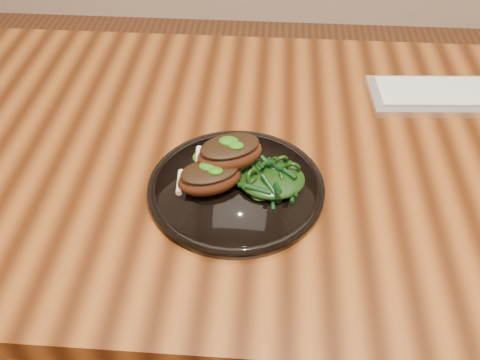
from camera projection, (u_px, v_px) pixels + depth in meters
name	position (u px, v px, depth m)	size (l,w,h in m)	color
desk	(347.00, 187.00, 0.98)	(1.60, 0.80, 0.75)	#381707
plate	(236.00, 188.00, 0.84)	(0.28, 0.28, 0.02)	black
lamb_chop_front	(209.00, 177.00, 0.82)	(0.12, 0.10, 0.05)	#441D0D
lamb_chop_back	(229.00, 152.00, 0.83)	(0.13, 0.11, 0.05)	#441D0D
herb_smear	(218.00, 158.00, 0.88)	(0.08, 0.06, 0.01)	#134D08
greens_heap	(271.00, 176.00, 0.83)	(0.11, 0.10, 0.04)	black
keyboard	(479.00, 95.00, 1.04)	(0.43, 0.15, 0.02)	silver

